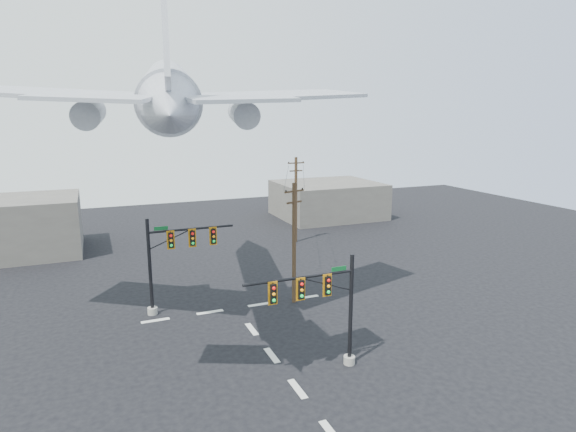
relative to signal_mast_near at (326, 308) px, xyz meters
name	(u,v)px	position (x,y,z in m)	size (l,w,h in m)	color
ground	(298,389)	(-2.27, -1.24, -3.85)	(120.00, 120.00, 0.00)	black
lane_markings	(265,346)	(-2.27, 4.09, -3.84)	(14.00, 21.20, 0.01)	silver
signal_mast_near	(326,308)	(0.00, 0.00, 0.00)	(6.84, 0.75, 6.78)	gray
signal_mast_far	(172,259)	(-6.73, 11.96, 0.25)	(6.66, 0.80, 7.28)	gray
utility_pole_a	(294,241)	(2.37, 10.24, 1.13)	(1.83, 0.77, 9.52)	#47311E
utility_pole_b	(296,198)	(9.81, 27.29, 1.32)	(2.00, 0.33, 9.87)	#47311E
power_lines	(295,175)	(6.09, 18.76, 5.15)	(9.20, 17.06, 0.03)	black
airliner	(168,89)	(-6.48, 11.38, 12.39)	(28.29, 30.06, 7.86)	#B6BAC3
building_right	(328,200)	(19.73, 38.76, -1.35)	(14.00, 12.00, 5.00)	#635E57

